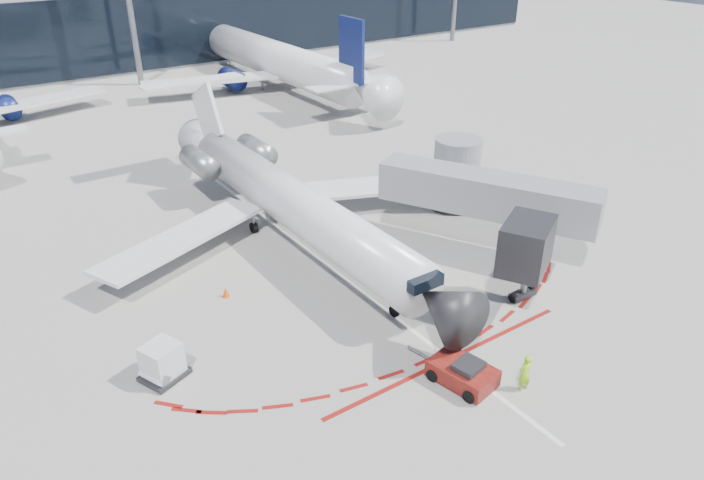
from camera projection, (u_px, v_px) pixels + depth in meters
ground at (318, 259)px, 37.43m from camera, size 260.00×260.00×0.00m
apron_centerline at (301, 245)px, 38.88m from camera, size 0.25×40.00×0.01m
apron_stop_bar at (450, 359)px, 29.05m from camera, size 14.00×0.25×0.01m
jet_bridge at (477, 192)px, 38.76m from camera, size 10.03×15.20×4.90m
regional_jet at (285, 197)px, 39.07m from camera, size 24.89×30.69×7.69m
pushback_tug at (463, 372)px, 27.41m from camera, size 2.37×4.60×1.17m
ramp_worker at (525, 373)px, 26.79m from camera, size 0.69×0.48×1.81m
uld_container at (162, 362)px, 27.50m from camera, size 2.31×2.15×1.74m
safety_cone_left at (226, 292)px, 33.62m from camera, size 0.40×0.40×0.56m
safety_cone_right at (430, 365)px, 28.32m from camera, size 0.32×0.32×0.44m
bg_airliner_2 at (273, 33)px, 71.83m from camera, size 36.97×39.15×11.96m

